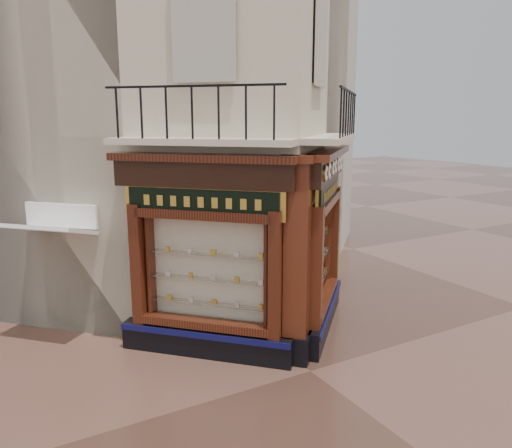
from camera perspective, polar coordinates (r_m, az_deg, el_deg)
ground at (r=9.74m, az=6.24°, el=-16.37°), size 80.00×80.00×0.00m
main_building at (r=14.09m, az=-8.60°, el=17.50°), size 11.31×11.31×12.00m
neighbour_left at (r=15.79m, az=-20.61°, el=14.46°), size 11.31×11.31×11.00m
neighbour_right at (r=17.31m, az=-3.67°, el=14.89°), size 11.31×11.31×11.00m
shopfront_left at (r=9.61m, az=-5.87°, el=-3.99°), size 2.86×2.86×3.98m
shopfront_right at (r=10.99m, az=7.69°, el=-2.00°), size 2.86×2.86×3.98m
corner_pilaster at (r=9.37m, az=4.73°, el=-4.58°), size 0.85×0.85×3.98m
balcony at (r=9.82m, az=1.69°, el=9.67°), size 5.94×2.97×1.03m
clock_a at (r=9.33m, az=7.92°, el=5.77°), size 0.25×0.25×0.31m
clock_b at (r=9.80m, az=8.31°, el=6.05°), size 0.28×0.28×0.35m
clock_c at (r=10.37m, az=8.72°, el=6.36°), size 0.26×0.26×0.32m
clock_d at (r=10.81m, az=9.01°, el=6.57°), size 0.28×0.28×0.35m
clock_e at (r=11.38m, az=9.35°, el=6.82°), size 0.32×0.32×0.40m
clock_f at (r=11.84m, az=9.61°, el=7.01°), size 0.31×0.31×0.39m
awning at (r=11.63m, az=-21.72°, el=-12.27°), size 1.91×1.91×0.36m
signboard_left at (r=9.29m, az=-6.19°, el=2.55°), size 2.29×2.29×0.61m
signboard_right at (r=10.77m, az=8.27°, el=3.79°), size 2.17×2.17×0.58m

